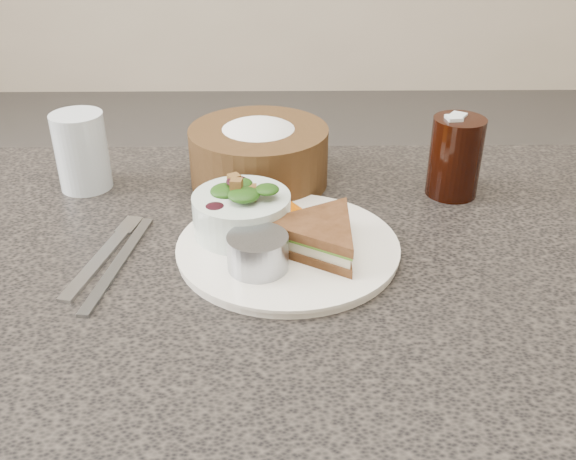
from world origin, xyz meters
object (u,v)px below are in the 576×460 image
Objects in this scene: dinner_plate at (288,248)px; bread_basket at (259,146)px; dressing_ramekin at (258,252)px; water_glass at (82,151)px; cola_glass at (456,153)px; salad_bowl at (242,207)px; sandwich at (318,236)px.

dinner_plate is 0.20m from bread_basket.
dressing_ramekin is 0.34m from water_glass.
bread_basket is 0.24m from water_glass.
bread_basket is at bearing 171.43° from cola_glass.
cola_glass is at bearing -3.06° from water_glass.
bread_basket is at bearing 84.32° from salad_bowl.
bread_basket is at bearing 101.29° from dinner_plate.
salad_bowl is 0.97× the size of cola_glass.
bread_basket reaches higher than dressing_ramekin.
bread_basket is 0.27m from cola_glass.
water_glass is at bearing 146.52° from salad_bowl.
salad_bowl is 1.74× the size of dressing_ramekin.
cola_glass is at bearing -8.57° from bread_basket.
salad_bowl is (-0.05, 0.03, 0.04)m from dinner_plate.
sandwich is (0.03, -0.01, 0.02)m from dinner_plate.
bread_basket is 1.80× the size of water_glass.
water_glass is (-0.51, 0.03, -0.01)m from cola_glass.
dressing_ramekin is 0.24m from bread_basket.
water_glass is (-0.25, 0.23, 0.02)m from dressing_ramekin.
cola_glass is at bearing 72.35° from sandwich.
cola_glass reaches higher than dinner_plate.
salad_bowl is 0.08m from dressing_ramekin.
sandwich is 0.37m from water_glass.
cola_glass is (0.23, 0.15, 0.05)m from dinner_plate.
sandwich is 1.31× the size of water_glass.
dinner_plate is at bearing -28.29° from salad_bowl.
dinner_plate is at bearing -78.71° from bread_basket.
water_glass is (-0.31, 0.19, 0.02)m from sandwich.
bread_basket reaches higher than sandwich.
water_glass is at bearing 176.94° from cola_glass.
sandwich is at bearing 28.11° from dressing_ramekin.
bread_basket is (-0.04, 0.19, 0.05)m from dinner_plate.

